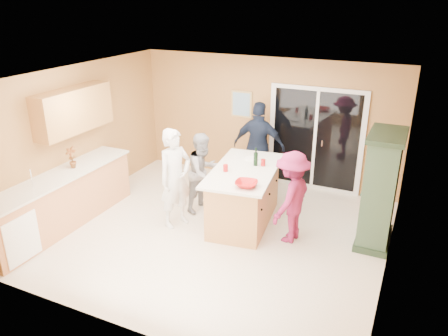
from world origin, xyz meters
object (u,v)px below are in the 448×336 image
at_px(kitchen_island, 244,197).
at_px(woman_grey, 203,172).
at_px(woman_navy, 259,146).
at_px(green_hutch, 380,191).
at_px(woman_magenta, 291,197).
at_px(woman_white, 175,178).

distance_m(kitchen_island, woman_grey, 0.92).
bearing_deg(woman_navy, green_hutch, 150.06).
bearing_deg(green_hutch, woman_magenta, -157.81).
relative_size(woman_white, woman_grey, 1.18).
xyz_separation_m(green_hutch, woman_grey, (-3.03, -0.13, -0.16)).
relative_size(green_hutch, woman_white, 1.07).
bearing_deg(woman_magenta, kitchen_island, -94.85).
bearing_deg(woman_navy, woman_magenta, 120.97).
height_order(woman_white, woman_magenta, woman_white).
distance_m(kitchen_island, woman_navy, 1.57).
bearing_deg(woman_grey, woman_magenta, -88.97).
distance_m(woman_grey, woman_magenta, 1.81).
xyz_separation_m(green_hutch, woman_magenta, (-1.26, -0.51, -0.14)).
xyz_separation_m(kitchen_island, woman_white, (-1.02, -0.57, 0.40)).
bearing_deg(kitchen_island, woman_magenta, -21.55).
relative_size(kitchen_island, woman_navy, 1.12).
xyz_separation_m(woman_grey, woman_magenta, (1.77, -0.38, 0.02)).
xyz_separation_m(green_hutch, woman_white, (-3.18, -0.85, -0.03)).
relative_size(woman_grey, woman_navy, 0.81).
bearing_deg(green_hutch, woman_grey, -177.55).
height_order(green_hutch, woman_white, green_hutch).
bearing_deg(woman_white, woman_grey, 9.60).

